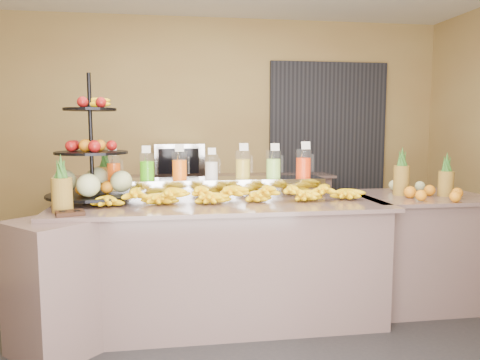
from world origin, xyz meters
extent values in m
plane|color=black|center=(0.00, 0.00, 0.00)|extent=(6.00, 6.00, 0.00)
cube|color=olive|center=(0.00, 2.51, 1.40)|extent=(6.00, 0.02, 2.80)
cube|color=black|center=(1.60, 2.46, 1.20)|extent=(1.50, 0.06, 2.20)
cube|color=#A17A75|center=(0.00, 0.30, 0.45)|extent=(2.40, 0.90, 0.90)
cube|color=#A17A75|center=(0.00, 0.30, 0.92)|extent=(2.50, 1.00, 0.03)
cube|color=#A17A75|center=(-1.15, -0.10, 0.45)|extent=(0.71, 0.71, 0.90)
cube|color=#A17A75|center=(1.70, 0.40, 0.45)|extent=(1.00, 0.80, 0.90)
cube|color=#A17A75|center=(1.70, 0.40, 0.92)|extent=(1.08, 0.88, 0.03)
cube|color=#A17A75|center=(0.00, 2.25, 0.45)|extent=(3.00, 0.50, 0.90)
cube|color=#A17A75|center=(0.00, 2.25, 0.92)|extent=(3.10, 0.55, 0.03)
cube|color=gray|center=(-0.05, 0.58, 1.01)|extent=(1.85, 0.30, 0.15)
cylinder|color=silver|center=(-0.83, 0.58, 1.18)|extent=(0.11, 0.11, 0.20)
cylinder|color=#F54701|center=(-0.83, 0.58, 1.15)|extent=(0.10, 0.10, 0.14)
cylinder|color=gray|center=(-0.84, 0.59, 1.22)|extent=(0.01, 0.01, 0.24)
cube|color=white|center=(-0.83, 0.53, 1.31)|extent=(0.06, 0.02, 0.05)
cylinder|color=silver|center=(-0.57, 0.58, 1.19)|extent=(0.12, 0.12, 0.22)
cylinder|color=#39B304|center=(-0.57, 0.58, 1.15)|extent=(0.11, 0.11, 0.15)
cylinder|color=gray|center=(-0.58, 0.59, 1.24)|extent=(0.01, 0.01, 0.26)
cube|color=white|center=(-0.57, 0.53, 1.33)|extent=(0.07, 0.02, 0.06)
cylinder|color=silver|center=(-0.31, 0.58, 1.19)|extent=(0.12, 0.12, 0.23)
cylinder|color=#FF6101|center=(-0.31, 0.58, 1.16)|extent=(0.11, 0.11, 0.15)
cylinder|color=gray|center=(-0.32, 0.59, 1.24)|extent=(0.01, 0.01, 0.27)
cube|color=white|center=(-0.31, 0.52, 1.34)|extent=(0.07, 0.02, 0.06)
cylinder|color=silver|center=(-0.05, 0.58, 1.18)|extent=(0.11, 0.11, 0.20)
cylinder|color=silver|center=(-0.05, 0.58, 1.15)|extent=(0.10, 0.10, 0.14)
cylinder|color=gray|center=(-0.06, 0.59, 1.23)|extent=(0.01, 0.01, 0.24)
cube|color=white|center=(-0.05, 0.53, 1.31)|extent=(0.06, 0.02, 0.05)
cylinder|color=silver|center=(0.21, 0.58, 1.19)|extent=(0.12, 0.12, 0.23)
cylinder|color=gold|center=(0.21, 0.58, 1.16)|extent=(0.12, 0.12, 0.16)
cylinder|color=gray|center=(0.20, 0.59, 1.25)|extent=(0.01, 0.01, 0.27)
cube|color=white|center=(0.21, 0.52, 1.34)|extent=(0.07, 0.02, 0.06)
cylinder|color=silver|center=(0.47, 0.58, 1.19)|extent=(0.12, 0.12, 0.23)
cylinder|color=#9CE256|center=(0.47, 0.58, 1.16)|extent=(0.12, 0.12, 0.15)
cylinder|color=gray|center=(0.46, 0.59, 1.24)|extent=(0.01, 0.01, 0.27)
cube|color=white|center=(0.47, 0.52, 1.34)|extent=(0.07, 0.02, 0.06)
cylinder|color=silver|center=(0.73, 0.58, 1.20)|extent=(0.13, 0.13, 0.24)
cylinder|color=#F42F00|center=(0.73, 0.58, 1.16)|extent=(0.12, 0.12, 0.16)
cylinder|color=gray|center=(0.72, 0.59, 1.25)|extent=(0.01, 0.01, 0.28)
cube|color=white|center=(0.73, 0.52, 1.35)|extent=(0.08, 0.02, 0.06)
ellipsoid|color=yellow|center=(-0.83, 0.28, 0.98)|extent=(0.25, 0.19, 0.10)
ellipsoid|color=yellow|center=(-0.46, 0.28, 0.98)|extent=(0.25, 0.19, 0.10)
ellipsoid|color=yellow|center=(-0.10, 0.28, 0.98)|extent=(0.25, 0.19, 0.10)
ellipsoid|color=yellow|center=(0.27, 0.28, 0.98)|extent=(0.25, 0.19, 0.10)
ellipsoid|color=yellow|center=(0.64, 0.28, 0.98)|extent=(0.25, 0.19, 0.10)
ellipsoid|color=yellow|center=(1.00, 0.28, 0.98)|extent=(0.25, 0.19, 0.10)
ellipsoid|color=yellow|center=(-0.65, 0.28, 1.06)|extent=(0.21, 0.17, 0.09)
ellipsoid|color=yellow|center=(-0.40, 0.28, 1.06)|extent=(0.21, 0.17, 0.09)
ellipsoid|color=yellow|center=(-0.16, 0.28, 1.06)|extent=(0.21, 0.17, 0.09)
ellipsoid|color=yellow|center=(0.09, 0.28, 1.06)|extent=(0.21, 0.17, 0.09)
ellipsoid|color=yellow|center=(0.33, 0.28, 1.06)|extent=(0.21, 0.17, 0.09)
ellipsoid|color=yellow|center=(0.57, 0.28, 1.06)|extent=(0.21, 0.17, 0.09)
ellipsoid|color=yellow|center=(0.82, 0.28, 1.06)|extent=(0.21, 0.17, 0.09)
cylinder|color=black|center=(-0.97, 0.44, 1.42)|extent=(0.04, 0.04, 0.97)
cylinder|color=black|center=(-0.97, 0.44, 0.98)|extent=(0.89, 0.89, 0.02)
cylinder|color=black|center=(-0.97, 0.44, 1.31)|extent=(0.69, 0.69, 0.02)
cylinder|color=black|center=(-0.97, 0.44, 1.63)|extent=(0.50, 0.50, 0.02)
sphere|color=#B8C084|center=(-0.76, 0.44, 1.09)|extent=(0.18, 0.18, 0.18)
sphere|color=maroon|center=(-0.82, 0.44, 1.36)|extent=(0.09, 0.09, 0.09)
sphere|color=orange|center=(-1.08, 0.44, 1.04)|extent=(0.10, 0.10, 0.10)
cube|color=black|center=(-1.04, -0.10, 0.94)|extent=(0.21, 0.18, 0.03)
cylinder|color=brown|center=(-1.11, 0.03, 1.05)|extent=(0.14, 0.14, 0.23)
cone|color=#1D4D19|center=(-1.11, 0.03, 1.24)|extent=(0.07, 0.07, 0.16)
cylinder|color=brown|center=(-0.91, 0.72, 1.05)|extent=(0.13, 0.13, 0.25)
cone|color=#1D4D19|center=(-0.91, 0.72, 1.26)|extent=(0.07, 0.07, 0.16)
cylinder|color=brown|center=(1.54, 0.42, 1.05)|extent=(0.13, 0.13, 0.25)
cylinder|color=brown|center=(1.88, 0.32, 1.03)|extent=(0.12, 0.12, 0.21)
ellipsoid|color=orange|center=(1.70, 0.16, 0.98)|extent=(0.37, 0.25, 0.09)
cube|color=gray|center=(-0.28, 2.25, 1.12)|extent=(0.59, 0.44, 0.38)
camera|label=1|loc=(-0.39, -3.23, 1.51)|focal=35.00mm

